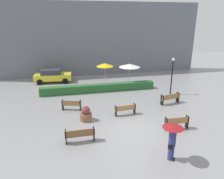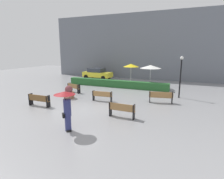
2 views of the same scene
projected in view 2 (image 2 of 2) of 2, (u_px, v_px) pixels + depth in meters
ground_plane at (85, 110)px, 13.08m from camera, size 60.00×60.00×0.00m
bench_mid_center at (102, 95)px, 15.14m from camera, size 1.70×0.47×0.84m
bench_far_right at (161, 96)px, 14.63m from camera, size 1.87×0.72×0.92m
bench_near_left at (39, 99)px, 13.78m from camera, size 1.81×0.39×0.89m
bench_far_left at (74, 87)px, 18.37m from camera, size 1.62×0.78×0.87m
bench_near_right at (122, 109)px, 11.42m from camera, size 1.69×0.38×0.92m
pedestrian_with_umbrella at (66, 105)px, 9.37m from camera, size 1.07×1.07×2.11m
planter_pot at (69, 93)px, 16.12m from camera, size 0.89×0.89×1.12m
lamp_post at (181, 72)px, 15.91m from camera, size 0.28×0.28×3.62m
patio_umbrella_yellow at (131, 65)px, 22.07m from camera, size 1.90×1.90×2.52m
patio_umbrella_white at (151, 67)px, 20.21m from camera, size 2.29×2.29×2.53m
hedge_strip at (116, 84)px, 20.93m from camera, size 11.72×0.70×0.80m
building_facade at (142, 47)px, 26.53m from camera, size 28.00×1.20×9.25m
parked_car at (97, 73)px, 26.83m from camera, size 4.30×2.19×1.57m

